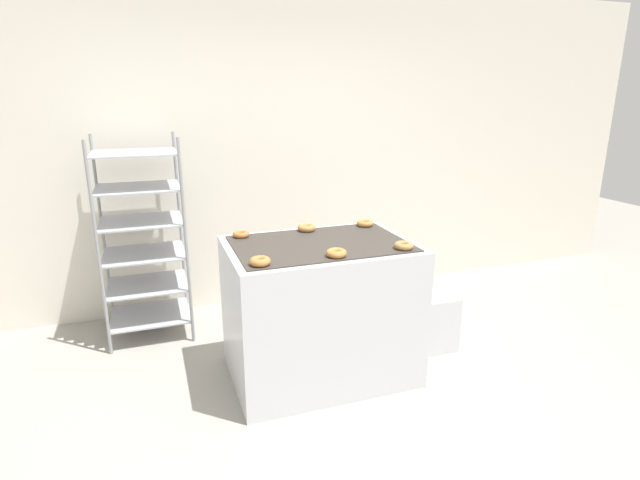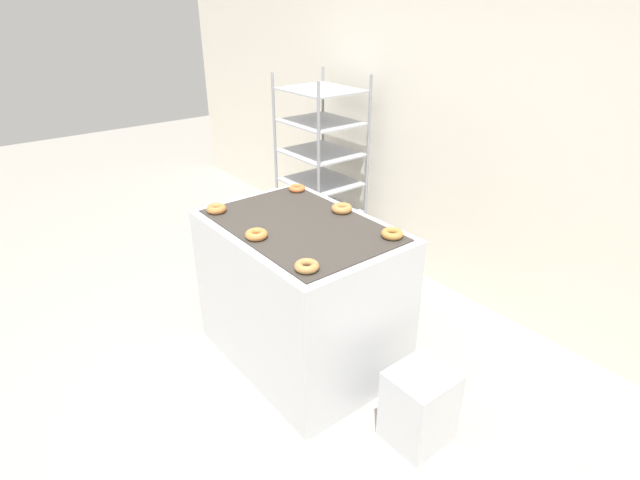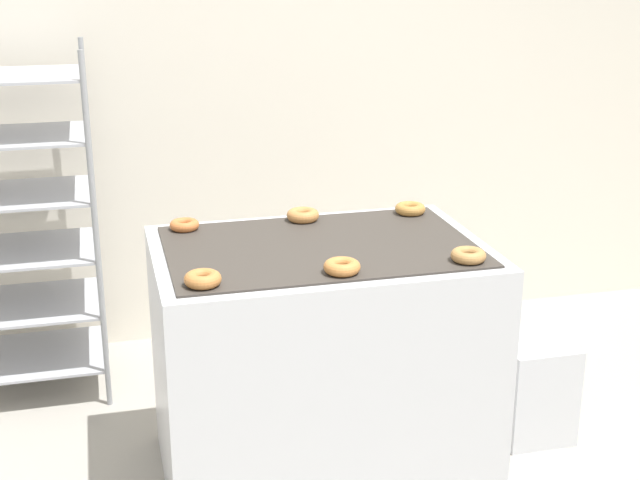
{
  "view_description": "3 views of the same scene",
  "coord_description": "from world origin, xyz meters",
  "px_view_note": "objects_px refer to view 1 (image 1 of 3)",
  "views": [
    {
      "loc": [
        -1.03,
        -2.26,
        1.88
      ],
      "look_at": [
        0.0,
        0.67,
        0.97
      ],
      "focal_mm": 28.0,
      "sensor_mm": 36.0,
      "label": 1
    },
    {
      "loc": [
        2.15,
        -0.88,
        2.15
      ],
      "look_at": [
        0.0,
        0.82,
        0.8
      ],
      "focal_mm": 28.0,
      "sensor_mm": 36.0,
      "label": 2
    },
    {
      "loc": [
        -0.76,
        -2.3,
        1.99
      ],
      "look_at": [
        0.0,
        0.67,
        0.97
      ],
      "focal_mm": 50.0,
      "sensor_mm": 36.0,
      "label": 3
    }
  ],
  "objects_px": {
    "fryer_machine": "(320,310)",
    "glaze_bin": "(432,320)",
    "donut_far_left": "(241,234)",
    "donut_far_right": "(365,223)",
    "baking_rack_cart": "(143,238)",
    "donut_far_center": "(307,228)",
    "donut_near_right": "(404,246)",
    "donut_near_center": "(336,253)",
    "donut_near_left": "(260,261)"
  },
  "relations": [
    {
      "from": "donut_near_center",
      "to": "donut_far_center",
      "type": "distance_m",
      "value": 0.61
    },
    {
      "from": "donut_near_right",
      "to": "donut_far_center",
      "type": "xyz_separation_m",
      "value": [
        -0.44,
        0.6,
        0.0
      ]
    },
    {
      "from": "donut_near_right",
      "to": "donut_near_center",
      "type": "bearing_deg",
      "value": -179.55
    },
    {
      "from": "fryer_machine",
      "to": "donut_far_right",
      "type": "bearing_deg",
      "value": 33.28
    },
    {
      "from": "fryer_machine",
      "to": "donut_far_left",
      "type": "distance_m",
      "value": 0.74
    },
    {
      "from": "baking_rack_cart",
      "to": "donut_far_right",
      "type": "distance_m",
      "value": 1.72
    },
    {
      "from": "baking_rack_cart",
      "to": "donut_near_center",
      "type": "relative_size",
      "value": 12.78
    },
    {
      "from": "donut_far_center",
      "to": "fryer_machine",
      "type": "bearing_deg",
      "value": -91.82
    },
    {
      "from": "donut_near_right",
      "to": "baking_rack_cart",
      "type": "bearing_deg",
      "value": 139.64
    },
    {
      "from": "fryer_machine",
      "to": "donut_near_right",
      "type": "relative_size",
      "value": 9.84
    },
    {
      "from": "donut_near_center",
      "to": "donut_far_left",
      "type": "relative_size",
      "value": 1.1
    },
    {
      "from": "baking_rack_cart",
      "to": "glaze_bin",
      "type": "xyz_separation_m",
      "value": [
        2.03,
        -0.95,
        -0.59
      ]
    },
    {
      "from": "fryer_machine",
      "to": "donut_far_right",
      "type": "xyz_separation_m",
      "value": [
        0.45,
        0.3,
        0.49
      ]
    },
    {
      "from": "glaze_bin",
      "to": "donut_near_left",
      "type": "relative_size",
      "value": 3.54
    },
    {
      "from": "donut_far_right",
      "to": "fryer_machine",
      "type": "bearing_deg",
      "value": -146.72
    },
    {
      "from": "fryer_machine",
      "to": "donut_near_center",
      "type": "relative_size",
      "value": 9.72
    },
    {
      "from": "donut_far_left",
      "to": "fryer_machine",
      "type": "bearing_deg",
      "value": -34.25
    },
    {
      "from": "donut_near_left",
      "to": "donut_near_right",
      "type": "relative_size",
      "value": 0.99
    },
    {
      "from": "fryer_machine",
      "to": "donut_far_center",
      "type": "height_order",
      "value": "donut_far_center"
    },
    {
      "from": "donut_near_left",
      "to": "donut_near_right",
      "type": "bearing_deg",
      "value": 0.25
    },
    {
      "from": "donut_far_left",
      "to": "donut_far_right",
      "type": "distance_m",
      "value": 0.91
    },
    {
      "from": "donut_far_right",
      "to": "baking_rack_cart",
      "type": "bearing_deg",
      "value": 154.84
    },
    {
      "from": "fryer_machine",
      "to": "donut_far_left",
      "type": "bearing_deg",
      "value": 145.75
    },
    {
      "from": "baking_rack_cart",
      "to": "donut_far_left",
      "type": "xyz_separation_m",
      "value": [
        0.64,
        -0.71,
        0.16
      ]
    },
    {
      "from": "baking_rack_cart",
      "to": "donut_near_left",
      "type": "xyz_separation_m",
      "value": [
        0.63,
        -1.32,
        0.16
      ]
    },
    {
      "from": "donut_near_center",
      "to": "donut_near_right",
      "type": "xyz_separation_m",
      "value": [
        0.46,
        0.0,
        -0.0
      ]
    },
    {
      "from": "glaze_bin",
      "to": "donut_far_center",
      "type": "height_order",
      "value": "donut_far_center"
    },
    {
      "from": "baking_rack_cart",
      "to": "donut_near_right",
      "type": "distance_m",
      "value": 2.04
    },
    {
      "from": "donut_near_center",
      "to": "donut_near_left",
      "type": "bearing_deg",
      "value": -179.94
    },
    {
      "from": "donut_near_left",
      "to": "donut_far_left",
      "type": "relative_size",
      "value": 1.07
    },
    {
      "from": "baking_rack_cart",
      "to": "donut_far_right",
      "type": "height_order",
      "value": "baking_rack_cart"
    },
    {
      "from": "fryer_machine",
      "to": "donut_near_center",
      "type": "distance_m",
      "value": 0.58
    },
    {
      "from": "donut_far_left",
      "to": "donut_far_center",
      "type": "xyz_separation_m",
      "value": [
        0.47,
        0.0,
        0.0
      ]
    },
    {
      "from": "donut_near_center",
      "to": "donut_far_left",
      "type": "height_order",
      "value": "donut_near_center"
    },
    {
      "from": "baking_rack_cart",
      "to": "donut_near_right",
      "type": "relative_size",
      "value": 12.94
    },
    {
      "from": "fryer_machine",
      "to": "donut_near_center",
      "type": "bearing_deg",
      "value": -90.91
    },
    {
      "from": "glaze_bin",
      "to": "donut_near_center",
      "type": "relative_size",
      "value": 3.45
    },
    {
      "from": "fryer_machine",
      "to": "donut_near_right",
      "type": "bearing_deg",
      "value": -32.65
    },
    {
      "from": "baking_rack_cart",
      "to": "donut_far_left",
      "type": "height_order",
      "value": "baking_rack_cart"
    },
    {
      "from": "donut_near_left",
      "to": "fryer_machine",
      "type": "bearing_deg",
      "value": 32.45
    },
    {
      "from": "glaze_bin",
      "to": "donut_far_right",
      "type": "bearing_deg",
      "value": 155.03
    },
    {
      "from": "fryer_machine",
      "to": "donut_far_center",
      "type": "bearing_deg",
      "value": 88.18
    },
    {
      "from": "fryer_machine",
      "to": "donut_near_right",
      "type": "height_order",
      "value": "donut_near_right"
    },
    {
      "from": "glaze_bin",
      "to": "donut_far_center",
      "type": "bearing_deg",
      "value": 165.46
    },
    {
      "from": "fryer_machine",
      "to": "donut_near_right",
      "type": "distance_m",
      "value": 0.73
    },
    {
      "from": "baking_rack_cart",
      "to": "glaze_bin",
      "type": "bearing_deg",
      "value": -25.11
    },
    {
      "from": "baking_rack_cart",
      "to": "donut_near_center",
      "type": "bearing_deg",
      "value": -50.44
    },
    {
      "from": "fryer_machine",
      "to": "glaze_bin",
      "type": "bearing_deg",
      "value": 4.47
    },
    {
      "from": "fryer_machine",
      "to": "donut_far_center",
      "type": "distance_m",
      "value": 0.59
    },
    {
      "from": "fryer_machine",
      "to": "donut_near_left",
      "type": "relative_size",
      "value": 9.97
    }
  ]
}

